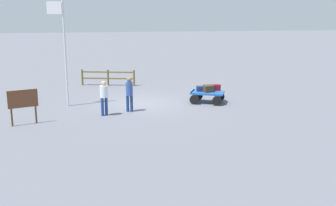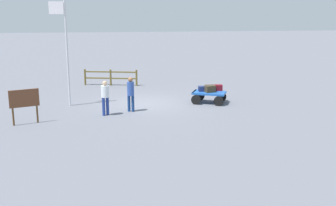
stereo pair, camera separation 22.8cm
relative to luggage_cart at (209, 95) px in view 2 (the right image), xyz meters
The scene contains 11 objects.
ground_plane 3.33m from the luggage_cart, ahead, with size 120.00×120.00×0.00m, color slate.
luggage_cart is the anchor object (origin of this frame).
suitcase_olive 0.68m from the luggage_cart, 147.78° to the right, with size 0.64×0.40×0.31m.
suitcase_maroon 0.44m from the luggage_cart, 114.97° to the right, with size 0.54×0.31×0.32m.
suitcase_tan 0.36m from the luggage_cart, 113.74° to the left, with size 0.58×0.46×0.35m.
suitcase_grey 0.47m from the luggage_cart, 41.10° to the right, with size 0.49×0.39×0.26m.
worker_lead 5.73m from the luggage_cart, 19.23° to the left, with size 0.50×0.50×1.65m.
worker_trailing 4.40m from the luggage_cart, 17.34° to the left, with size 0.43×0.43×1.70m.
flagpole 7.83m from the luggage_cart, ahead, with size 0.83×0.13×5.36m.
signboard 9.33m from the luggage_cart, 18.50° to the left, with size 1.20×0.50×1.55m.
wooden_fence 7.70m from the luggage_cart, 47.45° to the right, with size 3.42×0.83×1.03m.
Camera 2 is at (1.55, 21.39, 5.09)m, focal length 44.44 mm.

